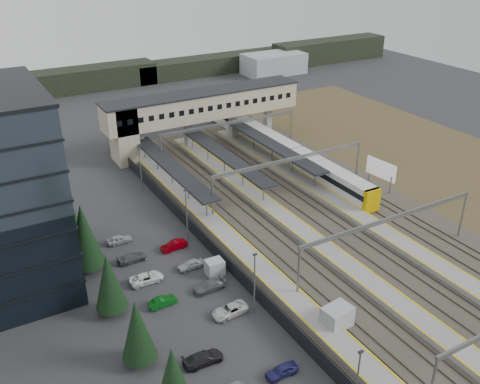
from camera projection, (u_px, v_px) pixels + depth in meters
ground at (274, 260)px, 70.90m from camera, size 220.00×220.00×0.00m
conifer_row at (120, 297)px, 55.97m from camera, size 4.42×49.82×9.50m
car_park at (205, 323)px, 58.70m from camera, size 10.47×44.01×1.29m
lampposts at (216, 244)px, 66.39m from camera, size 0.50×53.25×8.07m
fence at (214, 249)px, 71.46m from camera, size 0.08×90.00×2.00m
relay_cabin_near at (337, 318)px, 58.42m from camera, size 3.47×2.74×2.66m
relay_cabin_far at (215, 267)px, 67.63m from camera, size 2.25×1.90×2.01m
rail_corridor at (309, 225)px, 78.82m from camera, size 34.00×90.00×0.92m
canopies at (224, 155)px, 93.27m from camera, size 23.10×30.00×3.28m
footbridge at (191, 110)px, 103.47m from camera, size 40.40×6.40×11.20m
gantries at (335, 191)px, 75.91m from camera, size 28.40×62.28×7.17m
train at (267, 140)px, 104.93m from camera, size 2.92×60.95×3.67m
billboard at (381, 170)px, 88.66m from camera, size 0.85×6.03×5.16m
scrub_east at (472, 176)px, 94.79m from camera, size 34.00×120.00×0.06m
treeline_far at (168, 71)px, 151.94m from camera, size 170.00×19.00×7.00m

